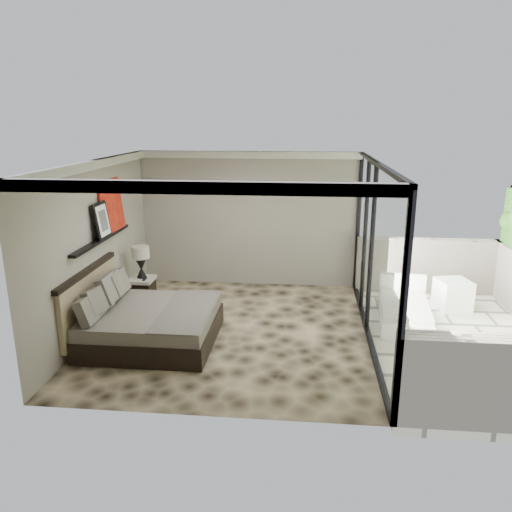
# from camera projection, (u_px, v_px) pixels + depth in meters

# --- Properties ---
(floor) EXTENTS (5.00, 5.00, 0.00)m
(floor) POSITION_uv_depth(u_px,v_px,m) (232.00, 331.00, 8.36)
(floor) COLOR black
(floor) RESTS_ON ground
(ceiling) EXTENTS (4.50, 5.00, 0.02)m
(ceiling) POSITION_uv_depth(u_px,v_px,m) (230.00, 162.00, 7.62)
(ceiling) COLOR silver
(ceiling) RESTS_ON back_wall
(back_wall) EXTENTS (4.50, 0.02, 2.80)m
(back_wall) POSITION_uv_depth(u_px,v_px,m) (249.00, 220.00, 10.38)
(back_wall) COLOR gray
(back_wall) RESTS_ON floor
(left_wall) EXTENTS (0.02, 5.00, 2.80)m
(left_wall) POSITION_uv_depth(u_px,v_px,m) (96.00, 247.00, 8.21)
(left_wall) COLOR gray
(left_wall) RESTS_ON floor
(glass_wall) EXTENTS (0.08, 5.00, 2.80)m
(glass_wall) POSITION_uv_depth(u_px,v_px,m) (374.00, 254.00, 7.77)
(glass_wall) COLOR white
(glass_wall) RESTS_ON floor
(terrace_slab) EXTENTS (3.00, 5.00, 0.12)m
(terrace_slab) POSITION_uv_depth(u_px,v_px,m) (463.00, 344.00, 8.02)
(terrace_slab) COLOR #BDBAA1
(terrace_slab) RESTS_ON ground
(picture_ledge) EXTENTS (0.12, 2.20, 0.05)m
(picture_ledge) POSITION_uv_depth(u_px,v_px,m) (102.00, 239.00, 8.27)
(picture_ledge) COLOR black
(picture_ledge) RESTS_ON left_wall
(bed) EXTENTS (2.03, 1.97, 1.12)m
(bed) POSITION_uv_depth(u_px,v_px,m) (146.00, 322.00, 7.89)
(bed) COLOR black
(bed) RESTS_ON floor
(nightstand) EXTENTS (0.60, 0.60, 0.50)m
(nightstand) POSITION_uv_depth(u_px,v_px,m) (141.00, 291.00, 9.51)
(nightstand) COLOR black
(nightstand) RESTS_ON floor
(table_lamp) EXTENTS (0.33, 0.33, 0.61)m
(table_lamp) POSITION_uv_depth(u_px,v_px,m) (141.00, 258.00, 9.37)
(table_lamp) COLOR black
(table_lamp) RESTS_ON nightstand
(abstract_canvas) EXTENTS (0.13, 0.90, 0.90)m
(abstract_canvas) POSITION_uv_depth(u_px,v_px,m) (111.00, 205.00, 8.67)
(abstract_canvas) COLOR #B00F12
(abstract_canvas) RESTS_ON picture_ledge
(framed_print) EXTENTS (0.11, 0.50, 0.60)m
(framed_print) POSITION_uv_depth(u_px,v_px,m) (102.00, 220.00, 8.16)
(framed_print) COLOR black
(framed_print) RESTS_ON picture_ledge
(ottoman) EXTENTS (0.67, 0.67, 0.56)m
(ottoman) POSITION_uv_depth(u_px,v_px,m) (453.00, 294.00, 9.25)
(ottoman) COLOR silver
(ottoman) RESTS_ON terrace_slab
(lounger) EXTENTS (1.00, 1.74, 0.65)m
(lounger) POSITION_uv_depth(u_px,v_px,m) (404.00, 311.00, 8.67)
(lounger) COLOR white
(lounger) RESTS_ON terrace_slab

